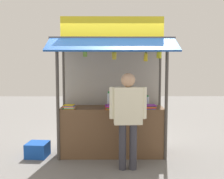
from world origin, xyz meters
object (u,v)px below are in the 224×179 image
object	(u,v)px
water_bottle_mid_left	(109,99)
magazine_stack_front_right	(111,107)
water_bottle_left	(117,101)
magazine_stack_back_left	(128,107)
banana_bunch_inner_right	(114,56)
banana_bunch_rightmost	(159,54)
water_bottle_center	(147,101)
banana_bunch_inner_left	(85,53)
banana_bunch_leftmost	(146,57)
plastic_crate	(38,150)
magazine_stack_rear_center	(69,107)
magazine_stack_right	(149,107)
vendor_person	(128,112)

from	to	relation	value
water_bottle_mid_left	magazine_stack_front_right	bearing A→B (deg)	-84.86
water_bottle_left	magazine_stack_back_left	world-z (taller)	water_bottle_left
banana_bunch_inner_right	banana_bunch_rightmost	bearing A→B (deg)	0.11
water_bottle_left	banana_bunch_inner_right	distance (m)	1.00
water_bottle_center	banana_bunch_inner_right	world-z (taller)	banana_bunch_inner_right
banana_bunch_inner_left	banana_bunch_leftmost	bearing A→B (deg)	0.10
water_bottle_mid_left	water_bottle_center	xyz separation A→B (m)	(0.76, -0.03, -0.03)
banana_bunch_rightmost	water_bottle_mid_left	bearing A→B (deg)	151.22
magazine_stack_front_right	banana_bunch_inner_left	distance (m)	1.11
plastic_crate	banana_bunch_rightmost	bearing A→B (deg)	-7.07
water_bottle_center	plastic_crate	world-z (taller)	water_bottle_center
magazine_stack_front_right	magazine_stack_rear_center	world-z (taller)	magazine_stack_rear_center
water_bottle_mid_left	water_bottle_left	distance (m)	0.15
water_bottle_center	banana_bunch_inner_left	world-z (taller)	banana_bunch_inner_left
water_bottle_left	plastic_crate	distance (m)	1.81
water_bottle_left	magazine_stack_right	distance (m)	0.66
water_bottle_mid_left	banana_bunch_leftmost	xyz separation A→B (m)	(0.65, -0.49, 0.83)
magazine_stack_front_right	vendor_person	size ratio (longest dim) A/B	0.19
water_bottle_left	water_bottle_mid_left	bearing A→B (deg)	174.62
magazine_stack_right	banana_bunch_inner_right	size ratio (longest dim) A/B	0.99
water_bottle_left	magazine_stack_back_left	xyz separation A→B (m)	(0.22, -0.20, -0.09)
banana_bunch_leftmost	banana_bunch_inner_right	bearing A→B (deg)	-179.79
banana_bunch_leftmost	magazine_stack_rear_center	bearing A→B (deg)	171.14
water_bottle_left	plastic_crate	xyz separation A→B (m)	(-1.54, -0.19, -0.93)
banana_bunch_inner_right	vendor_person	size ratio (longest dim) A/B	0.16
banana_bunch_inner_right	magazine_stack_front_right	bearing A→B (deg)	107.51
plastic_crate	vendor_person	bearing A→B (deg)	-20.82
water_bottle_mid_left	plastic_crate	xyz separation A→B (m)	(-1.39, -0.21, -0.95)
plastic_crate	magazine_stack_front_right	bearing A→B (deg)	-3.22
vendor_person	magazine_stack_back_left	bearing A→B (deg)	-97.04
magazine_stack_rear_center	magazine_stack_right	bearing A→B (deg)	0.61
banana_bunch_inner_right	banana_bunch_rightmost	world-z (taller)	same
magazine_stack_back_left	water_bottle_center	bearing A→B (deg)	24.81
magazine_stack_rear_center	vendor_person	xyz separation A→B (m)	(1.07, -0.59, 0.00)
water_bottle_left	banana_bunch_inner_right	size ratio (longest dim) A/B	0.89
water_bottle_left	magazine_stack_back_left	distance (m)	0.31
magazine_stack_front_right	magazine_stack_back_left	xyz separation A→B (m)	(0.34, 0.07, -0.02)
water_bottle_mid_left	vendor_person	bearing A→B (deg)	-69.76
water_bottle_left	banana_bunch_leftmost	size ratio (longest dim) A/B	0.81
water_bottle_left	water_bottle_center	distance (m)	0.61
magazine_stack_rear_center	banana_bunch_rightmost	xyz separation A→B (m)	(1.65, -0.22, 0.98)
magazine_stack_back_left	banana_bunch_inner_right	bearing A→B (deg)	-134.66
magazine_stack_front_right	magazine_stack_right	size ratio (longest dim) A/B	1.16
banana_bunch_inner_right	plastic_crate	distance (m)	2.36
water_bottle_mid_left	banana_bunch_leftmost	bearing A→B (deg)	-36.82
magazine_stack_front_right	banana_bunch_inner_left	xyz separation A→B (m)	(-0.45, -0.21, 1.00)
magazine_stack_right	plastic_crate	distance (m)	2.31
vendor_person	plastic_crate	distance (m)	2.02
water_bottle_center	banana_bunch_inner_right	size ratio (longest dim) A/B	0.84
plastic_crate	water_bottle_left	bearing A→B (deg)	7.13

